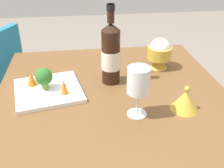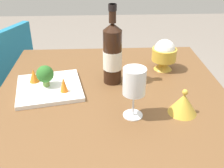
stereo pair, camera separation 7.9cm
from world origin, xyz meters
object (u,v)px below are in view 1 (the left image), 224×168
Objects in this scene: wine_glass at (138,82)px; rice_bowl_lid at (185,100)px; serving_plate at (48,90)px; carrot_garnish_right at (64,86)px; wine_bottle at (111,54)px; rice_bowl at (160,53)px; carrot_garnish_left at (31,79)px; broccoli_floret at (44,77)px.

wine_glass is 1.79× the size of rice_bowl_lid.
wine_glass is at bearing -31.67° from serving_plate.
carrot_garnish_right is (-0.25, 0.15, -0.08)m from wine_glass.
rice_bowl is (0.24, 0.11, -0.05)m from wine_bottle.
rice_bowl is 0.57m from carrot_garnish_left.
carrot_garnish_right is (0.08, -0.05, -0.02)m from broccoli_floret.
rice_bowl is 0.48× the size of serving_plate.
carrot_garnish_left is at bearing 148.34° from wine_glass.
broccoli_floret is at bearing 159.22° from rice_bowl_lid.
carrot_garnish_right is (-0.43, -0.21, -0.03)m from rice_bowl.
wine_bottle is 0.27m from rice_bowl.
serving_plate is at bearing -161.70° from rice_bowl.
carrot_garnish_right reaches higher than carrot_garnish_left.
wine_bottle reaches higher than broccoli_floret.
serving_plate is at bearing 145.30° from carrot_garnish_right.
wine_bottle is at bearing 2.76° from carrot_garnish_left.
rice_bowl_lid is at bearing -22.12° from carrot_garnish_left.
carrot_garnish_left is (-0.56, -0.12, -0.03)m from rice_bowl.
rice_bowl_lid is at bearing -20.74° from serving_plate.
broccoli_floret reaches higher than rice_bowl_lid.
carrot_garnish_left is (-0.32, -0.02, -0.08)m from wine_bottle.
rice_bowl is at bearing 25.89° from carrot_garnish_right.
carrot_garnish_right is at bearing 149.16° from wine_glass.
rice_bowl is 2.57× the size of carrot_garnish_left.
carrot_garnish_right is at bearing -154.11° from rice_bowl.
rice_bowl reaches higher than carrot_garnish_left.
serving_plate is (-0.49, 0.18, -0.03)m from rice_bowl_lid.
carrot_garnish_left is at bearing 146.76° from broccoli_floret.
rice_bowl is at bearing 63.07° from wine_glass.
rice_bowl is at bearing 17.46° from broccoli_floret.
carrot_garnish_left reaches higher than serving_plate.
broccoli_floret is (-0.27, -0.05, -0.06)m from wine_bottle.
carrot_garnish_left is 0.16m from carrot_garnish_right.
wine_glass reaches higher than broccoli_floret.
wine_bottle reaches higher than rice_bowl_lid.
carrot_garnish_right is at bearing -34.70° from serving_plate.
serving_plate is at bearing -167.78° from wine_bottle.
carrot_garnish_right is (-0.42, 0.14, 0.01)m from rice_bowl_lid.
wine_bottle reaches higher than carrot_garnish_left.
wine_bottle is 0.26m from wine_glass.
carrot_garnish_right is (0.13, -0.08, 0.00)m from carrot_garnish_left.
broccoli_floret is 1.55× the size of carrot_garnish_left.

